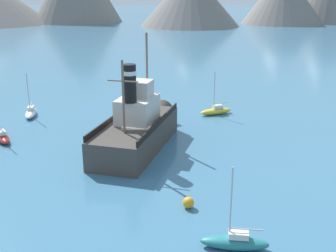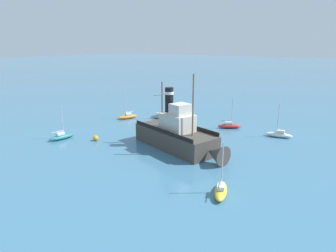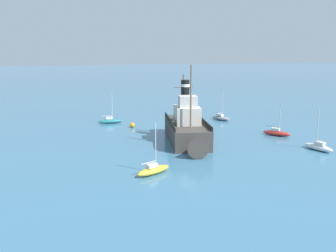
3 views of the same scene
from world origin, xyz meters
name	(u,v)px [view 2 (image 2 of 3)]	position (x,y,z in m)	size (l,w,h in m)	color
ground_plane	(170,147)	(0.00, 0.00, 0.00)	(600.00, 600.00, 0.00)	teal
old_tugboat	(178,135)	(-0.02, 1.19, 1.83)	(7.27, 14.79, 9.90)	#423D38
sailboat_grey	(160,116)	(-11.41, -10.61, 0.43)	(2.36, 3.94, 4.90)	gray
sailboat_teal	(62,136)	(6.70, -14.42, 0.43)	(3.89, 1.46, 4.90)	#23757A
sailboat_white	(279,134)	(-12.92, 10.24, 0.43)	(1.76, 3.94, 4.90)	white
sailboat_yellow	(221,190)	(7.87, 11.42, 0.43)	(3.93, 2.50, 4.90)	gold
sailboat_orange	(127,116)	(-7.85, -15.52, 0.43)	(3.95, 2.33, 4.90)	orange
sailboat_red	(229,126)	(-13.04, 2.30, 0.43)	(3.14, 3.71, 4.90)	#B22823
mooring_buoy	(96,138)	(4.24, -9.99, 0.38)	(0.76, 0.76, 0.76)	orange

